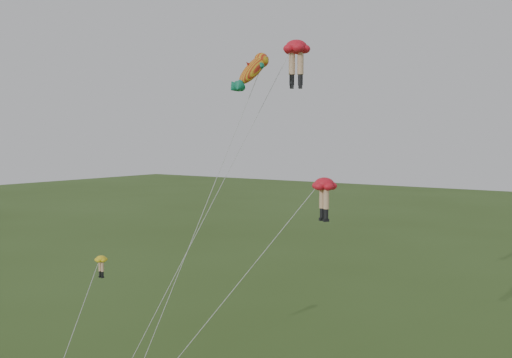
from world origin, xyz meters
The scene contains 4 objects.
legs_kite_red_high centered at (3.53, 8.48, 19.87)m, with size 6.47×12.17×20.73m.
legs_kite_red_mid centered at (7.80, 3.96, 12.12)m, with size 8.47×8.64×12.87m.
legs_kite_yellow centered at (-4.55, 0.00, 7.11)m, with size 1.27×5.28×8.04m.
fish_kite centered at (2.66, 5.37, 18.60)m, with size 3.94×9.15×19.94m.
Camera 1 is at (21.52, -21.14, 14.81)m, focal length 40.00 mm.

